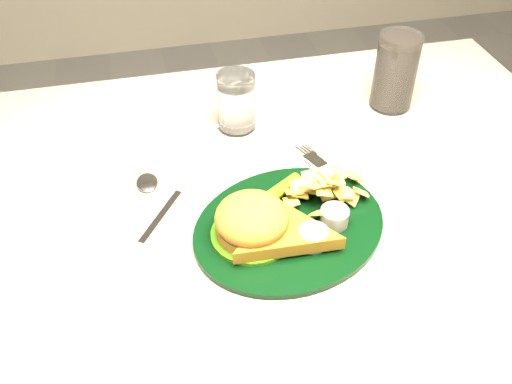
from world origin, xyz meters
TOP-DOWN VIEW (x-y plane):
  - table at (0.00, 0.00)m, footprint 1.20×0.80m
  - dinner_plate at (0.05, -0.08)m, footprint 0.35×0.33m
  - water_glass at (0.03, 0.18)m, footprint 0.08×0.08m
  - cola_glass at (0.32, 0.19)m, footprint 0.09×0.09m
  - fork_napkin at (0.12, -0.02)m, footprint 0.19×0.21m
  - spoon at (-0.13, -0.02)m, footprint 0.12×0.15m
  - ramekin at (-0.35, 0.13)m, footprint 0.05×0.05m
  - wrapped_straw at (0.01, 0.20)m, footprint 0.19×0.13m

SIDE VIEW (x-z plane):
  - table at x=0.00m, z-range 0.00..0.75m
  - wrapped_straw at x=0.01m, z-range 0.75..0.76m
  - spoon at x=-0.13m, z-range 0.75..0.76m
  - fork_napkin at x=0.12m, z-range 0.75..0.76m
  - ramekin at x=-0.35m, z-range 0.75..0.78m
  - dinner_plate at x=0.05m, z-range 0.75..0.81m
  - water_glass at x=0.03m, z-range 0.75..0.85m
  - cola_glass at x=0.32m, z-range 0.75..0.89m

